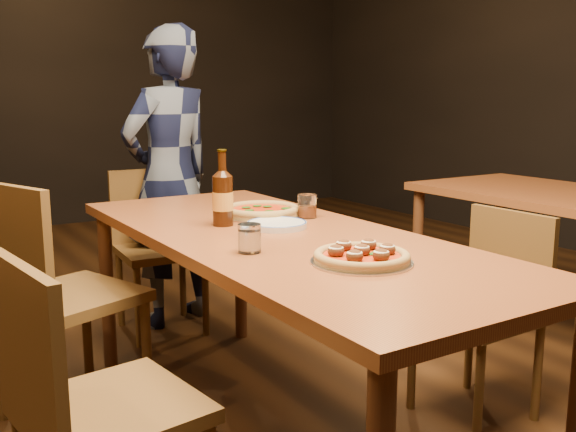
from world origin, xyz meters
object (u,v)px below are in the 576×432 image
chair_end (160,249)px  diner (170,178)px  chair_main_e (477,313)px  pizza_margherita (261,211)px  table_main (280,254)px  beer_bottle (223,199)px  chair_main_nw (111,406)px  plate_stack (277,225)px  water_glass (250,238)px  chair_main_sw (70,295)px  pizza_meatball (362,256)px  amber_glass (307,206)px

chair_end → diner: (0.11, 0.11, 0.35)m
chair_main_e → pizza_margherita: 0.91m
table_main → diner: diner is taller
pizza_margherita → beer_bottle: beer_bottle is taller
chair_main_nw → beer_bottle: (0.61, 0.57, 0.41)m
chair_end → diner: bearing=49.4°
table_main → plate_stack: size_ratio=9.21×
pizza_margherita → diner: diner is taller
chair_main_nw → pizza_margherita: 1.10m
chair_main_e → water_glass: water_glass is taller
chair_main_e → table_main: bearing=-111.8°
chair_main_sw → plate_stack: bearing=-144.9°
table_main → chair_main_nw: 0.82m
diner → chair_main_nw: bearing=46.1°
pizza_meatball → amber_glass: bearing=68.7°
chair_main_e → amber_glass: (-0.46, 0.47, 0.38)m
plate_stack → water_glass: water_glass is taller
chair_main_e → pizza_meatball: (-0.72, -0.20, 0.36)m
chair_main_nw → chair_main_e: bearing=-94.7°
chair_main_nw → pizza_margherita: size_ratio=2.74×
water_glass → amber_glass: amber_glass is taller
chair_main_e → beer_bottle: (-0.81, 0.50, 0.44)m
chair_main_nw → pizza_meatball: chair_main_nw is taller
table_main → chair_main_e: chair_main_e is taller
table_main → pizza_meatball: 0.47m
pizza_meatball → amber_glass: 0.71m
pizza_meatball → beer_bottle: 0.71m
amber_glass → table_main: bearing=-140.9°
plate_stack → beer_bottle: bearing=136.6°
pizza_meatball → plate_stack: size_ratio=1.35×
chair_main_nw → plate_stack: (0.75, 0.43, 0.32)m
table_main → chair_main_sw: chair_main_sw is taller
pizza_meatball → diner: diner is taller
pizza_margherita → plate_stack: pizza_margherita is taller
amber_glass → chair_end: bearing=101.6°
pizza_meatball → chair_main_e: bearing=15.2°
chair_main_sw → beer_bottle: size_ratio=3.55×
chair_main_nw → chair_end: bearing=-32.5°
amber_glass → plate_stack: bearing=-152.9°
chair_main_e → chair_end: chair_end is taller
chair_main_nw → chair_main_sw: size_ratio=0.92×
plate_stack → amber_glass: size_ratio=2.36×
chair_main_sw → water_glass: (0.37, -0.73, 0.31)m
chair_end → pizza_meatball: bearing=-87.8°
pizza_meatball → diner: (0.15, 1.82, 0.02)m
water_glass → beer_bottle: bearing=74.1°
pizza_meatball → plate_stack: pizza_meatball is taller
chair_main_e → pizza_margherita: chair_main_e is taller
chair_main_e → pizza_margherita: (-0.60, 0.59, 0.36)m
chair_main_sw → pizza_margherita: bearing=-127.1°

